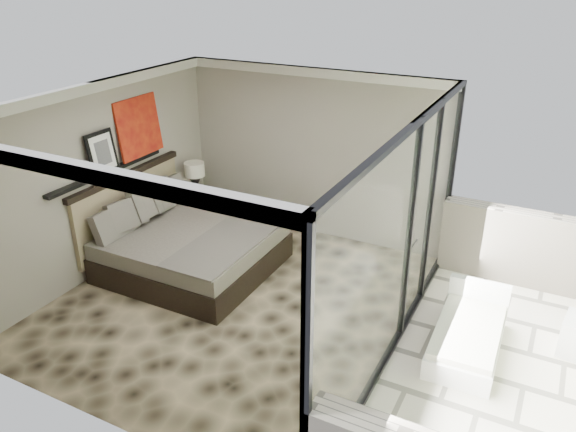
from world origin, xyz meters
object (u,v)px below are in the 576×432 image
at_px(nightstand, 197,210).
at_px(lounger, 468,336).
at_px(bed, 186,245).
at_px(table_lamp, 195,175).

xyz_separation_m(nightstand, lounger, (5.02, -1.45, -0.07)).
height_order(bed, nightstand, bed).
xyz_separation_m(nightstand, table_lamp, (0.05, -0.04, 0.67)).
xyz_separation_m(bed, nightstand, (-0.82, 1.38, -0.13)).
bearing_deg(bed, nightstand, 120.57).
height_order(bed, table_lamp, bed).
bearing_deg(nightstand, table_lamp, -46.38).
bearing_deg(lounger, table_lamp, 162.67).
relative_size(bed, table_lamp, 3.70).
bearing_deg(lounger, nightstand, 162.35).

